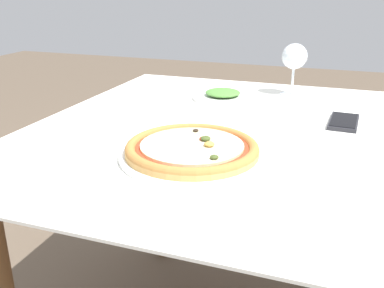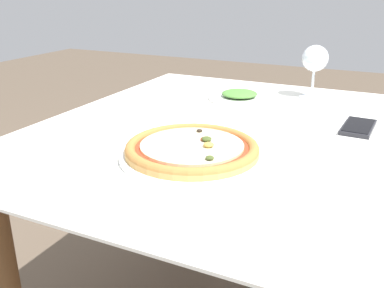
{
  "view_description": "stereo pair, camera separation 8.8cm",
  "coord_description": "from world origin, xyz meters",
  "views": [
    {
      "loc": [
        0.15,
        -0.99,
        1.09
      ],
      "look_at": [
        -0.13,
        -0.21,
        0.78
      ],
      "focal_mm": 40.0,
      "sensor_mm": 36.0,
      "label": 1
    },
    {
      "loc": [
        0.23,
        -0.96,
        1.09
      ],
      "look_at": [
        -0.13,
        -0.21,
        0.78
      ],
      "focal_mm": 40.0,
      "sensor_mm": 36.0,
      "label": 2
    }
  ],
  "objects": [
    {
      "name": "fork",
      "position": [
        -0.34,
        -0.07,
        0.75
      ],
      "size": [
        0.04,
        0.17,
        0.0
      ],
      "color": "silver",
      "rests_on": "dining_table"
    },
    {
      "name": "dining_table",
      "position": [
        0.0,
        0.0,
        0.66
      ],
      "size": [
        1.19,
        1.08,
        0.75
      ],
      "color": "brown",
      "rests_on": "ground_plane"
    },
    {
      "name": "side_plate",
      "position": [
        -0.2,
        0.27,
        0.76
      ],
      "size": [
        0.19,
        0.19,
        0.03
      ],
      "color": "white",
      "rests_on": "dining_table"
    },
    {
      "name": "cell_phone",
      "position": [
        0.17,
        0.13,
        0.75
      ],
      "size": [
        0.08,
        0.15,
        0.01
      ],
      "color": "#232328",
      "rests_on": "dining_table"
    },
    {
      "name": "wine_glass_far_left",
      "position": [
        0.0,
        0.4,
        0.86
      ],
      "size": [
        0.08,
        0.08,
        0.16
      ],
      "color": "silver",
      "rests_on": "dining_table"
    },
    {
      "name": "pizza_plate",
      "position": [
        -0.13,
        -0.21,
        0.76
      ],
      "size": [
        0.3,
        0.3,
        0.04
      ],
      "color": "white",
      "rests_on": "dining_table"
    }
  ]
}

